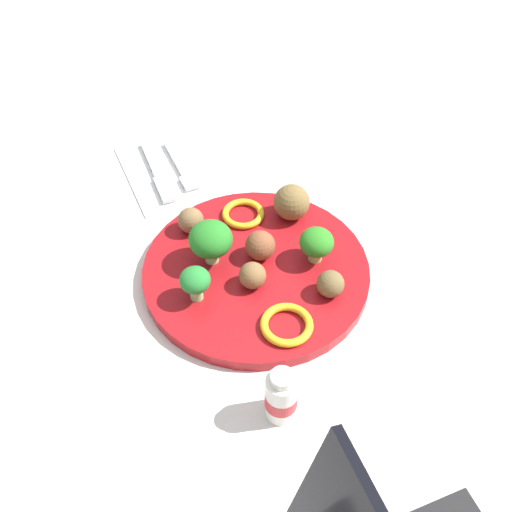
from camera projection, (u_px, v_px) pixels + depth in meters
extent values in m
plane|color=silver|center=(256.00, 276.00, 0.76)|extent=(4.00, 4.00, 0.00)
cylinder|color=maroon|center=(256.00, 271.00, 0.76)|extent=(0.28, 0.28, 0.02)
cylinder|color=#A6C167|center=(315.00, 255.00, 0.76)|extent=(0.02, 0.02, 0.01)
ellipsoid|color=#2C7E21|center=(317.00, 242.00, 0.74)|extent=(0.04, 0.04, 0.03)
cylinder|color=#97D078|center=(196.00, 292.00, 0.71)|extent=(0.02, 0.02, 0.02)
ellipsoid|color=#267D31|center=(195.00, 280.00, 0.70)|extent=(0.04, 0.04, 0.03)
cylinder|color=#90CD84|center=(212.00, 255.00, 0.75)|extent=(0.02, 0.02, 0.02)
ellipsoid|color=#267724|center=(211.00, 239.00, 0.73)|extent=(0.05, 0.05, 0.04)
sphere|color=brown|center=(253.00, 275.00, 0.72)|extent=(0.03, 0.03, 0.03)
sphere|color=brown|center=(191.00, 220.00, 0.79)|extent=(0.03, 0.03, 0.03)
sphere|color=brown|center=(292.00, 202.00, 0.80)|extent=(0.05, 0.05, 0.05)
sphere|color=brown|center=(260.00, 245.00, 0.75)|extent=(0.04, 0.04, 0.04)
sphere|color=brown|center=(330.00, 284.00, 0.71)|extent=(0.03, 0.03, 0.03)
torus|color=gold|center=(243.00, 214.00, 0.81)|extent=(0.08, 0.08, 0.01)
torus|color=yellow|center=(287.00, 325.00, 0.69)|extent=(0.07, 0.07, 0.01)
cube|color=white|center=(168.00, 170.00, 0.90)|extent=(0.17, 0.12, 0.01)
cube|color=silver|center=(176.00, 159.00, 0.91)|extent=(0.09, 0.01, 0.01)
cube|color=silver|center=(190.00, 182.00, 0.88)|extent=(0.03, 0.02, 0.01)
cube|color=silver|center=(151.00, 160.00, 0.91)|extent=(0.09, 0.02, 0.01)
cube|color=silver|center=(164.00, 189.00, 0.87)|extent=(0.06, 0.02, 0.01)
cylinder|color=white|center=(281.00, 397.00, 0.61)|extent=(0.03, 0.03, 0.06)
cylinder|color=red|center=(281.00, 399.00, 0.62)|extent=(0.03, 0.03, 0.02)
cylinder|color=silver|center=(282.00, 378.00, 0.59)|extent=(0.02, 0.02, 0.01)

